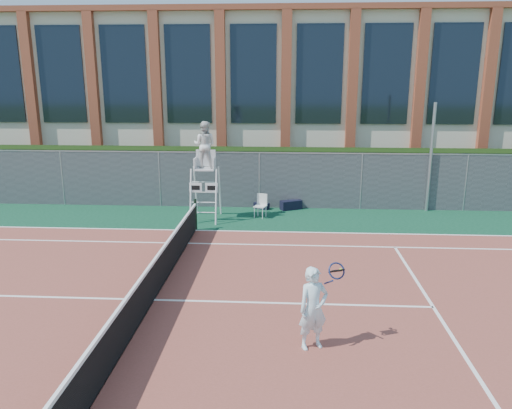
# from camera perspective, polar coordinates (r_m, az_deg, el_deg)

# --- Properties ---
(ground) EXTENTS (120.00, 120.00, 0.00)m
(ground) POSITION_cam_1_polar(r_m,az_deg,el_deg) (12.07, -11.62, -10.76)
(ground) COLOR #233814
(apron) EXTENTS (36.00, 20.00, 0.01)m
(apron) POSITION_cam_1_polar(r_m,az_deg,el_deg) (12.95, -10.48, -8.90)
(apron) COLOR #0C3721
(apron) RESTS_ON ground
(tennis_court) EXTENTS (23.77, 10.97, 0.02)m
(tennis_court) POSITION_cam_1_polar(r_m,az_deg,el_deg) (12.06, -11.62, -10.68)
(tennis_court) COLOR brown
(tennis_court) RESTS_ON apron
(tennis_net) EXTENTS (0.10, 11.30, 1.10)m
(tennis_net) POSITION_cam_1_polar(r_m,az_deg,el_deg) (11.85, -11.75, -8.41)
(tennis_net) COLOR black
(tennis_net) RESTS_ON ground
(fence) EXTENTS (40.00, 0.06, 2.20)m
(fence) POSITION_cam_1_polar(r_m,az_deg,el_deg) (19.97, -5.36, 2.79)
(fence) COLOR #595E60
(fence) RESTS_ON ground
(hedge) EXTENTS (40.00, 1.40, 2.20)m
(hedge) POSITION_cam_1_polar(r_m,az_deg,el_deg) (21.13, -4.87, 3.44)
(hedge) COLOR black
(hedge) RESTS_ON ground
(building) EXTENTS (45.00, 10.60, 8.22)m
(building) POSITION_cam_1_polar(r_m,az_deg,el_deg) (28.66, -2.70, 12.43)
(building) COLOR beige
(building) RESTS_ON ground
(steel_pole) EXTENTS (0.12, 0.12, 4.17)m
(steel_pole) POSITION_cam_1_polar(r_m,az_deg,el_deg) (20.24, 19.34, 5.04)
(steel_pole) COLOR #9EA0A5
(steel_pole) RESTS_ON ground
(umpire_chair) EXTENTS (1.01, 1.55, 3.61)m
(umpire_chair) POSITION_cam_1_polar(r_m,az_deg,el_deg) (17.98, -5.89, 6.49)
(umpire_chair) COLOR white
(umpire_chair) RESTS_ON ground
(plastic_chair) EXTENTS (0.52, 0.52, 0.87)m
(plastic_chair) POSITION_cam_1_polar(r_m,az_deg,el_deg) (18.53, 0.59, 0.11)
(plastic_chair) COLOR silver
(plastic_chair) RESTS_ON apron
(sports_bag_near) EXTENTS (0.90, 0.68, 0.36)m
(sports_bag_near) POSITION_cam_1_polar(r_m,az_deg,el_deg) (19.72, 4.02, -0.04)
(sports_bag_near) COLOR black
(sports_bag_near) RESTS_ON apron
(sports_bag_far) EXTENTS (0.65, 0.49, 0.24)m
(sports_bag_far) POSITION_cam_1_polar(r_m,az_deg,el_deg) (19.78, 0.64, -0.14)
(sports_bag_far) COLOR black
(sports_bag_far) RESTS_ON apron
(tennis_player) EXTENTS (0.97, 0.73, 1.64)m
(tennis_player) POSITION_cam_1_polar(r_m,az_deg,el_deg) (9.64, 6.59, -11.66)
(tennis_player) COLOR white
(tennis_player) RESTS_ON tennis_court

